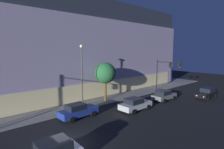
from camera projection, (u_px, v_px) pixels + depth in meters
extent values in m
plane|color=black|center=(67.00, 144.00, 15.38)|extent=(120.00, 120.00, 0.00)
cube|color=#4C4C51|center=(67.00, 83.00, 43.73)|extent=(40.34, 31.88, 0.15)
cube|color=#FDE7A6|center=(111.00, 87.00, 32.13)|extent=(35.94, 0.60, 2.59)
cube|color=#9D92B1|center=(66.00, 56.00, 42.91)|extent=(39.94, 31.48, 12.77)
cube|color=#2C313B|center=(65.00, 21.00, 41.88)|extent=(39.14, 30.85, 3.23)
cylinder|color=black|center=(157.00, 75.00, 35.33)|extent=(0.18, 0.18, 5.93)
cylinder|color=black|center=(169.00, 62.00, 33.19)|extent=(0.15, 4.96, 0.12)
cube|color=black|center=(170.00, 65.00, 33.07)|extent=(0.32, 0.32, 0.90)
sphere|color=red|center=(171.00, 67.00, 32.97)|extent=(0.18, 0.18, 0.18)
cube|color=black|center=(179.00, 66.00, 31.80)|extent=(0.32, 0.32, 0.90)
sphere|color=red|center=(180.00, 67.00, 31.70)|extent=(0.18, 0.18, 0.18)
cylinder|color=#424242|center=(82.00, 78.00, 24.13)|extent=(0.16, 0.16, 7.99)
sphere|color=#F9EFC6|center=(81.00, 46.00, 23.60)|extent=(0.44, 0.44, 0.44)
cylinder|color=brown|center=(105.00, 91.00, 28.00)|extent=(0.36, 0.36, 3.00)
sphere|color=#256434|center=(105.00, 73.00, 27.65)|extent=(3.16, 3.16, 3.16)
cube|color=black|center=(53.00, 146.00, 12.29)|extent=(2.22, 1.75, 0.71)
cube|color=navy|center=(79.00, 112.00, 21.37)|extent=(4.64, 1.85, 0.74)
cube|color=black|center=(76.00, 107.00, 21.05)|extent=(2.16, 1.61, 0.62)
cube|color=#F9F4CC|center=(91.00, 107.00, 23.28)|extent=(0.13, 0.20, 0.12)
cube|color=#F9F4CC|center=(97.00, 109.00, 22.54)|extent=(0.13, 0.20, 0.12)
cylinder|color=black|center=(84.00, 110.00, 23.02)|extent=(0.63, 0.26, 0.63)
cylinder|color=black|center=(93.00, 114.00, 21.77)|extent=(0.63, 0.26, 0.63)
cylinder|color=black|center=(64.00, 116.00, 21.07)|extent=(0.63, 0.26, 0.63)
cylinder|color=black|center=(72.00, 120.00, 19.82)|extent=(0.63, 0.26, 0.63)
cube|color=#B7BABF|center=(136.00, 105.00, 24.00)|extent=(4.61, 1.94, 0.69)
cube|color=black|center=(134.00, 101.00, 23.68)|extent=(2.15, 1.73, 0.63)
cube|color=#F9F4CC|center=(143.00, 101.00, 25.90)|extent=(0.12, 0.20, 0.12)
cube|color=#F9F4CC|center=(150.00, 103.00, 25.06)|extent=(0.12, 0.20, 0.12)
cylinder|color=black|center=(137.00, 104.00, 25.69)|extent=(0.66, 0.24, 0.66)
cylinder|color=black|center=(148.00, 107.00, 24.28)|extent=(0.66, 0.24, 0.66)
cylinder|color=black|center=(123.00, 108.00, 23.80)|extent=(0.66, 0.24, 0.66)
cylinder|color=black|center=(134.00, 112.00, 22.40)|extent=(0.66, 0.24, 0.66)
cube|color=slate|center=(164.00, 96.00, 28.81)|extent=(4.36, 1.92, 0.66)
cube|color=black|center=(163.00, 92.00, 28.52)|extent=(2.02, 1.69, 0.64)
cube|color=#F9F4CC|center=(169.00, 94.00, 30.59)|extent=(0.12, 0.20, 0.12)
cube|color=#F9F4CC|center=(175.00, 95.00, 29.77)|extent=(0.12, 0.20, 0.12)
cylinder|color=black|center=(164.00, 96.00, 30.41)|extent=(0.67, 0.25, 0.66)
cylinder|color=black|center=(174.00, 98.00, 29.04)|extent=(0.67, 0.25, 0.66)
cylinder|color=black|center=(154.00, 99.00, 28.67)|extent=(0.67, 0.25, 0.66)
cylinder|color=black|center=(164.00, 101.00, 27.30)|extent=(0.67, 0.25, 0.66)
cube|color=black|center=(206.00, 94.00, 30.23)|extent=(4.71, 1.96, 0.70)
cube|color=black|center=(208.00, 90.00, 30.37)|extent=(2.21, 1.71, 0.63)
cube|color=#F9F4CC|center=(204.00, 97.00, 28.35)|extent=(0.13, 0.20, 0.12)
cube|color=#F9F4CC|center=(197.00, 96.00, 29.17)|extent=(0.13, 0.20, 0.12)
cylinder|color=black|center=(208.00, 99.00, 28.66)|extent=(0.63, 0.26, 0.62)
cylinder|color=black|center=(197.00, 97.00, 30.03)|extent=(0.63, 0.26, 0.62)
cylinder|color=black|center=(216.00, 96.00, 30.51)|extent=(0.63, 0.26, 0.62)
cylinder|color=black|center=(204.00, 94.00, 31.89)|extent=(0.63, 0.26, 0.62)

